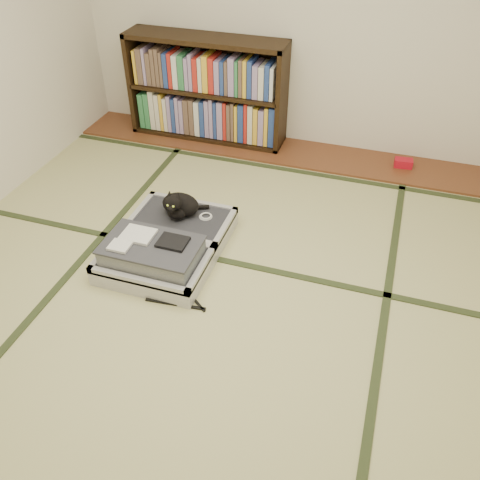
% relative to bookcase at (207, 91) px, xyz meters
% --- Properties ---
extents(floor, '(4.50, 4.50, 0.00)m').
position_rel_bookcase_xyz_m(floor, '(0.82, -2.07, -0.45)').
color(floor, '#CAC787').
rests_on(floor, ground).
extents(wood_strip, '(4.00, 0.50, 0.02)m').
position_rel_bookcase_xyz_m(wood_strip, '(0.82, -0.07, -0.44)').
color(wood_strip, brown).
rests_on(wood_strip, ground).
extents(red_item, '(0.16, 0.10, 0.07)m').
position_rel_bookcase_xyz_m(red_item, '(1.80, -0.04, -0.40)').
color(red_item, red).
rests_on(red_item, wood_strip).
extents(room_shell, '(4.50, 4.50, 4.50)m').
position_rel_bookcase_xyz_m(room_shell, '(0.82, -2.07, 1.01)').
color(room_shell, white).
rests_on(room_shell, ground).
extents(tatami_borders, '(4.00, 4.50, 0.01)m').
position_rel_bookcase_xyz_m(tatami_borders, '(0.82, -1.57, -0.45)').
color(tatami_borders, '#2D381E').
rests_on(tatami_borders, ground).
extents(bookcase, '(1.43, 0.33, 0.92)m').
position_rel_bookcase_xyz_m(bookcase, '(0.00, 0.00, 0.00)').
color(bookcase, black).
rests_on(bookcase, wood_strip).
extents(suitcase, '(0.69, 0.92, 0.27)m').
position_rel_bookcase_xyz_m(suitcase, '(0.36, -1.74, -0.36)').
color(suitcase, silver).
rests_on(suitcase, floor).
extents(cat, '(0.31, 0.31, 0.25)m').
position_rel_bookcase_xyz_m(cat, '(0.34, -1.45, -0.23)').
color(cat, black).
rests_on(cat, suitcase).
extents(cable_coil, '(0.10, 0.10, 0.02)m').
position_rel_bookcase_xyz_m(cable_coil, '(0.52, -1.41, -0.31)').
color(cable_coil, white).
rests_on(cable_coil, suitcase).
extents(hanger, '(0.40, 0.20, 0.01)m').
position_rel_bookcase_xyz_m(hanger, '(0.60, -2.12, -0.44)').
color(hanger, black).
rests_on(hanger, floor).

